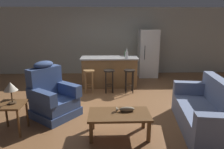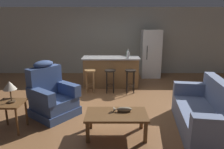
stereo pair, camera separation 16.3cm
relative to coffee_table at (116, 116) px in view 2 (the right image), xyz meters
The scene contains 15 objects.
ground_plane 1.68m from the coffee_table, 93.88° to the left, with size 12.00×12.00×0.00m.
back_wall 4.85m from the coffee_table, 91.33° to the left, with size 12.00×0.05×2.60m.
coffee_table is the anchor object (origin of this frame).
fish_figurine 0.17m from the coffee_table, 35.27° to the left, with size 0.34×0.10×0.10m.
couch 1.68m from the coffee_table, ahead, with size 1.12×2.01×0.94m.
recliner_near_lamp 1.65m from the coffee_table, 148.53° to the left, with size 1.18×1.18×1.20m.
end_table 1.99m from the coffee_table, behind, with size 0.48×0.48×0.56m.
table_lamp 2.01m from the coffee_table, behind, with size 0.24×0.24×0.41m.
kitchen_island 2.99m from the coffee_table, 92.13° to the left, with size 1.80×0.70×0.95m.
bar_stool_left 2.46m from the coffee_table, 107.01° to the left, with size 0.32×0.32×0.68m.
bar_stool_middle 2.36m from the coffee_table, 93.17° to the left, with size 0.32×0.32×0.68m.
bar_stool_right 2.40m from the coffee_table, 78.95° to the left, with size 0.32×0.32×0.68m.
refrigerator 4.43m from the coffee_table, 71.84° to the left, with size 0.70×0.69×1.76m.
bottle_tall_green 2.83m from the coffee_table, 81.49° to the left, with size 0.09×0.09×0.29m.
bottle_short_amber 3.22m from the coffee_table, 82.33° to the left, with size 0.08×0.08×0.20m.
Camera 2 is at (0.03, -4.91, 1.97)m, focal length 32.00 mm.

